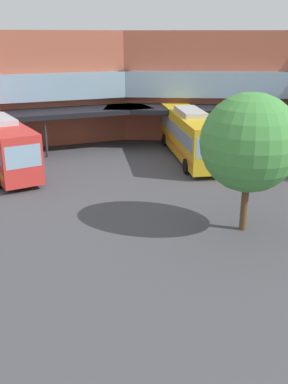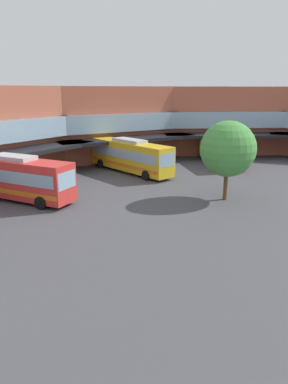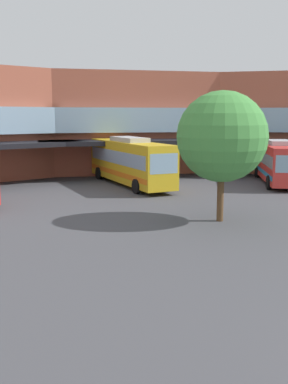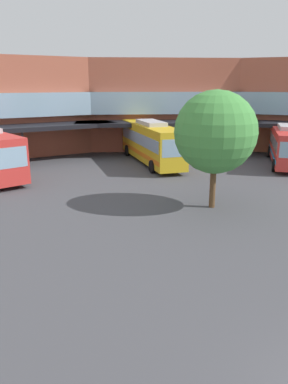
{
  "view_description": "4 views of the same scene",
  "coord_description": "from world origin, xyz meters",
  "views": [
    {
      "loc": [
        -5.33,
        -3.4,
        9.41
      ],
      "look_at": [
        1.62,
        14.06,
        2.61
      ],
      "focal_mm": 40.37,
      "sensor_mm": 36.0,
      "label": 1
    },
    {
      "loc": [
        -22.03,
        2.32,
        9.48
      ],
      "look_at": [
        -2.52,
        15.86,
        2.57
      ],
      "focal_mm": 33.02,
      "sensor_mm": 36.0,
      "label": 2
    },
    {
      "loc": [
        -11.07,
        -2.58,
        5.63
      ],
      "look_at": [
        2.43,
        14.58,
        1.94
      ],
      "focal_mm": 41.98,
      "sensor_mm": 36.0,
      "label": 3
    },
    {
      "loc": [
        -7.86,
        -3.49,
        7.29
      ],
      "look_at": [
        2.63,
        14.48,
        1.36
      ],
      "focal_mm": 35.72,
      "sensor_mm": 36.0,
      "label": 4
    }
  ],
  "objects": [
    {
      "name": "station_building",
      "position": [
        -0.0,
        24.35,
        4.97
      ],
      "size": [
        84.6,
        43.61,
        9.9
      ],
      "color": "#AD5942",
      "rests_on": "ground"
    },
    {
      "name": "bus_2",
      "position": [
        10.79,
        27.15,
        2.0
      ],
      "size": [
        5.33,
        12.72,
        3.95
      ],
      "rotation": [
        0.0,
        0.0,
        4.48
      ],
      "color": "gold",
      "rests_on": "ground"
    },
    {
      "name": "bus_5",
      "position": [
        21.23,
        20.06,
        1.85
      ],
      "size": [
        9.08,
        9.11,
        3.65
      ],
      "rotation": [
        0.0,
        0.0,
        3.93
      ],
      "color": "red",
      "rests_on": "ground"
    },
    {
      "name": "plaza_tree",
      "position": [
        6.93,
        13.61,
        4.56
      ],
      "size": [
        4.83,
        4.83,
        6.99
      ],
      "color": "brown",
      "rests_on": "ground"
    }
  ]
}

